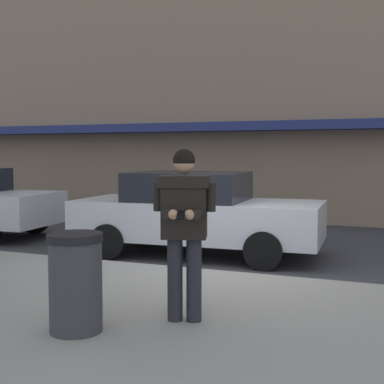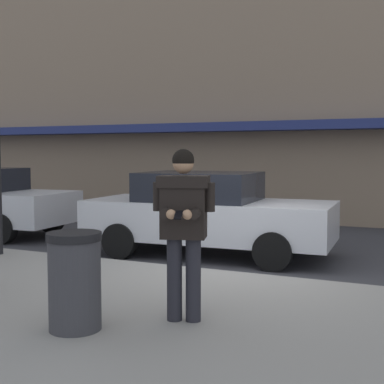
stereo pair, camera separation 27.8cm
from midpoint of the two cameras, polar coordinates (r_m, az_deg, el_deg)
The scene contains 6 objects.
ground_plane at distance 8.31m, azimuth 2.93°, elevation -9.04°, with size 80.00×80.00×0.00m, color #333338.
sidewalk at distance 5.39m, azimuth 3.05°, elevation -15.72°, with size 32.00×5.30×0.14m, color gray.
curb_paint_line at distance 8.09m, azimuth 9.85°, elevation -9.43°, with size 28.00×0.12×0.01m, color silver.
parked_sedan_mid at distance 9.88m, azimuth -0.40°, elevation -2.24°, with size 4.60×2.14×1.54m.
man_texting_on_phone at distance 5.54m, azimuth -2.27°, elevation -2.58°, with size 0.63×0.64×1.81m.
trash_bin at distance 5.48m, azimuth -13.76°, elevation -9.33°, with size 0.55×0.55×0.98m.
Camera 1 is at (2.51, -7.69, 1.91)m, focal length 50.00 mm.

